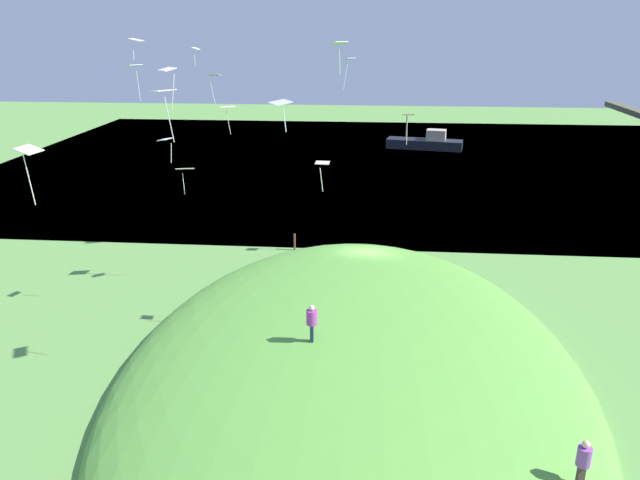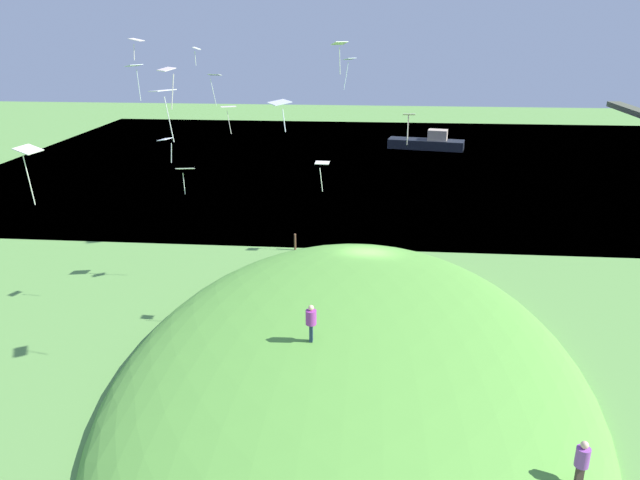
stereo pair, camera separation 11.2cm
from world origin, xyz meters
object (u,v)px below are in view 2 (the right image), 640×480
(kite_8, at_px, (214,77))
(kite_7, at_px, (134,68))
(person_walking_path, at_px, (582,459))
(kite_13, at_px, (163,94))
(kite_4, at_px, (339,46))
(boat_on_lake, at_px, (428,143))
(person_watching_kites, at_px, (311,319))
(kite_12, at_px, (28,153))
(mooring_post, at_px, (295,242))
(kite_11, at_px, (349,62))
(kite_14, at_px, (322,165))
(kite_5, at_px, (280,103))
(kite_9, at_px, (167,73))
(kite_6, at_px, (185,170))
(kite_0, at_px, (228,108))
(kite_1, at_px, (166,141))
(kite_10, at_px, (409,117))
(kite_3, at_px, (196,50))
(kite_2, at_px, (136,41))

(kite_8, bearing_deg, kite_7, -18.24)
(person_walking_path, relative_size, kite_13, 0.76)
(kite_4, distance_m, kite_7, 10.57)
(boat_on_lake, height_order, person_watching_kites, boat_on_lake)
(kite_12, height_order, mooring_post, kite_12)
(kite_11, xyz_separation_m, mooring_post, (-0.31, -3.42, -11.61))
(kite_14, bearing_deg, kite_5, -15.89)
(boat_on_lake, xyz_separation_m, kite_9, (51.44, -14.06, 11.90))
(kite_14, bearing_deg, kite_6, -125.13)
(kite_11, bearing_deg, person_walking_path, 20.02)
(kite_0, bearing_deg, kite_1, -6.94)
(kite_6, bearing_deg, kite_5, 34.89)
(kite_0, height_order, kite_7, kite_7)
(kite_0, xyz_separation_m, kite_5, (15.16, 5.57, 2.20))
(boat_on_lake, bearing_deg, kite_9, -94.34)
(person_watching_kites, bearing_deg, kite_4, -3.09)
(kite_9, xyz_separation_m, mooring_post, (-15.43, 2.60, -12.08))
(kite_7, bearing_deg, kite_5, 44.78)
(kite_11, bearing_deg, kite_4, -1.88)
(kite_0, relative_size, kite_11, 0.95)
(kite_5, distance_m, kite_11, 15.39)
(kite_10, xyz_separation_m, kite_14, (10.43, -4.30, -0.69))
(kite_6, bearing_deg, person_walking_path, 44.98)
(person_watching_kites, relative_size, kite_6, 1.04)
(kite_14, xyz_separation_m, mooring_post, (-11.37, -2.78, -7.81))
(kite_0, distance_m, kite_9, 15.42)
(kite_6, relative_size, kite_8, 0.80)
(person_walking_path, relative_size, kite_11, 0.89)
(person_watching_kites, xyz_separation_m, kite_10, (-15.18, 4.33, 5.92))
(kite_13, bearing_deg, mooring_post, 163.79)
(kite_3, height_order, mooring_post, kite_3)
(kite_10, bearing_deg, kite_1, -55.74)
(person_watching_kites, height_order, kite_6, kite_6)
(kite_0, xyz_separation_m, kite_3, (-0.68, -1.97, 3.42))
(boat_on_lake, height_order, kite_14, kite_14)
(person_walking_path, distance_m, kite_8, 29.63)
(boat_on_lake, relative_size, kite_2, 8.14)
(person_watching_kites, bearing_deg, kite_1, 48.20)
(kite_11, height_order, kite_13, kite_11)
(kite_3, xyz_separation_m, kite_10, (1.21, 13.04, -3.75))
(kite_3, bearing_deg, kite_9, 12.09)
(kite_0, height_order, kite_11, kite_11)
(boat_on_lake, xyz_separation_m, kite_6, (41.67, -16.80, 5.94))
(kite_1, bearing_deg, kite_10, 124.26)
(boat_on_lake, height_order, kite_1, kite_1)
(kite_8, distance_m, mooring_post, 11.71)
(kite_9, distance_m, kite_13, 3.03)
(kite_11, bearing_deg, kite_8, -94.71)
(kite_1, relative_size, kite_14, 0.93)
(person_watching_kites, height_order, kite_2, kite_2)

